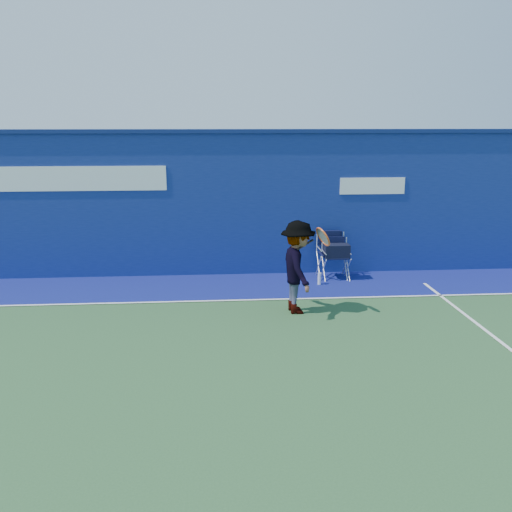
{
  "coord_description": "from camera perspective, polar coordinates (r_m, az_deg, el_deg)",
  "views": [
    {
      "loc": [
        0.27,
        -6.34,
        3.22
      ],
      "look_at": [
        0.93,
        2.6,
        1.0
      ],
      "focal_mm": 38.0,
      "sensor_mm": 36.0,
      "label": 1
    }
  ],
  "objects": [
    {
      "name": "water_bottle",
      "position": [
        11.09,
        6.69,
        -2.4
      ],
      "size": [
        0.07,
        0.07,
        0.25
      ],
      "primitive_type": "cylinder",
      "color": "silver",
      "rests_on": "ground"
    },
    {
      "name": "directors_chair_left",
      "position": [
        11.6,
        7.98,
        -0.71
      ],
      "size": [
        0.57,
        0.53,
        0.97
      ],
      "color": "silver",
      "rests_on": "ground"
    },
    {
      "name": "stadium_wall",
      "position": [
        11.66,
        -5.56,
        5.61
      ],
      "size": [
        24.0,
        0.5,
        3.08
      ],
      "color": "navy",
      "rests_on": "ground"
    },
    {
      "name": "directors_chair_right",
      "position": [
        11.49,
        8.41,
        -0.65
      ],
      "size": [
        0.52,
        0.46,
        0.87
      ],
      "color": "silver",
      "rests_on": "ground"
    },
    {
      "name": "ground",
      "position": [
        7.12,
        -6.1,
        -13.08
      ],
      "size": [
        80.0,
        80.0,
        0.0
      ],
      "primitive_type": "plane",
      "color": "#2B512B",
      "rests_on": "ground"
    },
    {
      "name": "tennis_player",
      "position": [
        9.3,
        4.42,
        -1.16
      ],
      "size": [
        0.9,
        1.1,
        1.61
      ],
      "color": "#EA4738",
      "rests_on": "ground"
    },
    {
      "name": "court_lines",
      "position": [
        7.65,
        -5.97,
        -10.96
      ],
      "size": [
        24.0,
        12.0,
        0.01
      ],
      "color": "white",
      "rests_on": "out_of_bounds_strip"
    },
    {
      "name": "out_of_bounds_strip",
      "position": [
        10.93,
        -5.47,
        -3.27
      ],
      "size": [
        24.0,
        1.8,
        0.01
      ],
      "primitive_type": "cube",
      "color": "navy",
      "rests_on": "ground"
    }
  ]
}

